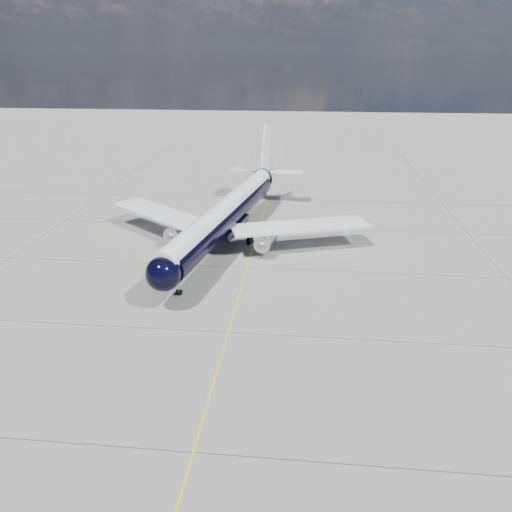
# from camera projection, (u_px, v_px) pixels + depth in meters

# --- Properties ---
(ground) EXTENTS (320.00, 320.00, 0.00)m
(ground) POSITION_uv_depth(u_px,v_px,m) (252.00, 252.00, 64.66)
(ground) COLOR gray
(ground) RESTS_ON ground
(taxiway_centerline) EXTENTS (0.16, 160.00, 0.01)m
(taxiway_centerline) POSITION_uv_depth(u_px,v_px,m) (247.00, 267.00, 60.06)
(taxiway_centerline) COLOR yellow
(taxiway_centerline) RESTS_ON ground
(main_airliner) EXTENTS (37.17, 45.71, 13.26)m
(main_airliner) POSITION_uv_depth(u_px,v_px,m) (228.00, 213.00, 66.68)
(main_airliner) COLOR black
(main_airliner) RESTS_ON ground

